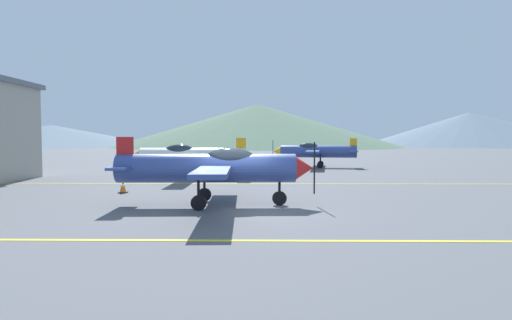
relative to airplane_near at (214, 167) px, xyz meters
name	(u,v)px	position (x,y,z in m)	size (l,w,h in m)	color
ground_plane	(235,211)	(0.80, -1.09, -1.39)	(400.00, 400.00, 0.00)	#54565B
apron_line_near	(224,241)	(0.80, -5.17, -1.39)	(80.00, 0.16, 0.01)	yellow
apron_line_far	(245,184)	(0.80, 7.35, -1.39)	(80.00, 0.16, 0.01)	yellow
airplane_near	(214,167)	(0.00, 0.00, 0.00)	(7.15, 8.24, 2.47)	#33478C
airplane_mid	(189,156)	(-2.73, 10.21, 0.00)	(7.12, 8.21, 2.47)	white
airplane_far	(315,151)	(6.19, 20.42, 0.00)	(7.21, 8.26, 2.47)	#33478C
traffic_cone_front	(123,186)	(-4.48, 3.49, -1.10)	(0.36, 0.36, 0.59)	black
hill_left	(51,136)	(-68.65, 122.99, 2.19)	(75.25, 75.25, 7.17)	slate
hill_centerleft	(257,126)	(0.23, 115.37, 5.25)	(88.43, 88.43, 13.28)	#4C6651
hill_centerright	(469,129)	(72.87, 129.09, 4.43)	(73.27, 73.27, 11.65)	slate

